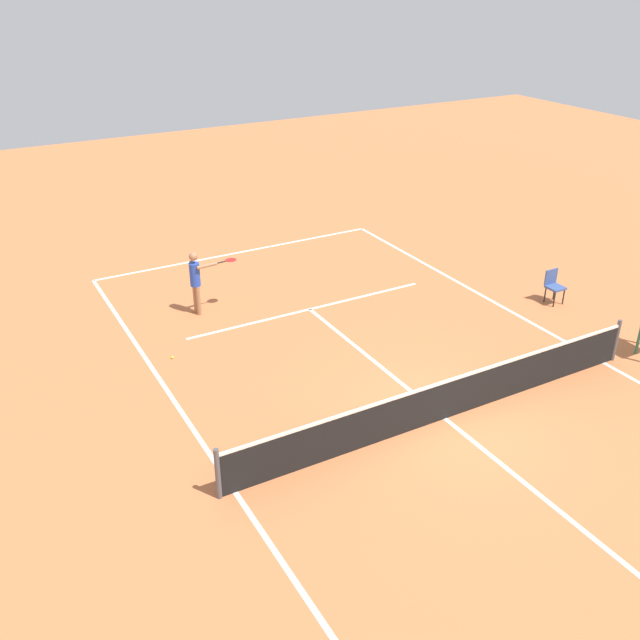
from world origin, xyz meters
The scene contains 6 objects.
ground_plane centered at (0.00, 0.00, 0.00)m, with size 60.00×60.00×0.00m, color #C66B3D.
court_lines centered at (0.00, 0.00, 0.00)m, with size 9.66×21.93×0.01m.
tennis_net centered at (0.00, 0.00, 0.50)m, with size 10.26×0.10×1.07m.
player_serving centered at (2.74, -7.28, 1.07)m, with size 1.32×0.48×1.78m.
tennis_ball centered at (4.21, -5.22, 0.03)m, with size 0.07×0.07×0.07m, color #CCE033.
courtside_chair_mid centered at (-6.20, -3.09, 0.53)m, with size 0.44×0.46×0.95m.
Camera 1 is at (8.31, 9.52, 8.60)m, focal length 39.73 mm.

